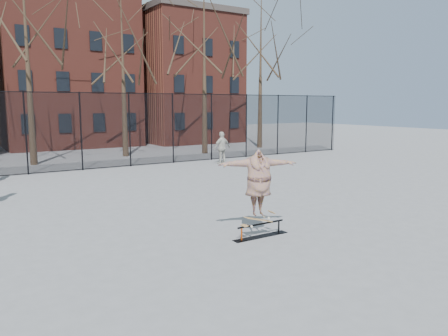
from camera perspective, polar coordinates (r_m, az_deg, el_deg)
ground at (r=12.62m, az=4.32°, el=-7.22°), size 100.00×100.00×0.00m
skate_rail at (r=11.38m, az=4.82°, el=-8.25°), size 1.62×0.25×0.36m
skateboard at (r=11.25m, az=4.48°, el=-7.00°), size 0.87×0.21×0.10m
skater at (r=11.05m, az=4.54°, el=-2.52°), size 2.14×1.21×1.69m
bystander_white at (r=24.84m, az=-0.25°, el=2.66°), size 1.11×0.52×1.84m
fence at (r=23.87m, az=-14.96°, el=4.88°), size 34.03×0.07×4.00m
tree_row at (r=28.03m, az=-18.61°, el=16.07°), size 33.66×7.46×10.67m
rowhouses at (r=36.67m, az=-20.55°, el=12.02°), size 29.00×7.00×13.00m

